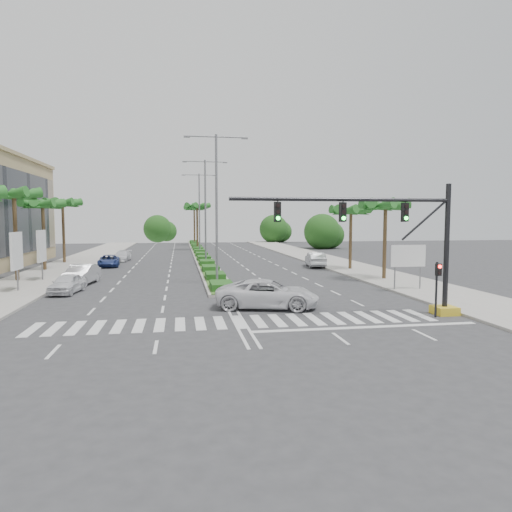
{
  "coord_description": "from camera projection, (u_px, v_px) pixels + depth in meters",
  "views": [
    {
      "loc": [
        -2.96,
        -22.9,
        5.29
      ],
      "look_at": [
        1.68,
        4.81,
        3.0
      ],
      "focal_mm": 32.0,
      "sensor_mm": 36.0,
      "label": 1
    }
  ],
  "objects": [
    {
      "name": "palm_right_near",
      "position": [
        386.0,
        208.0,
        39.07
      ],
      "size": [
        4.57,
        4.68,
        7.05
      ],
      "color": "brown",
      "rests_on": "ground"
    },
    {
      "name": "car_parked_d",
      "position": [
        122.0,
        256.0,
        57.35
      ],
      "size": [
        2.21,
        4.57,
        1.28
      ],
      "primitive_type": "imported",
      "rotation": [
        0.0,
        0.0,
        -0.09
      ],
      "color": "silver",
      "rests_on": "ground"
    },
    {
      "name": "pedestrian_signal",
      "position": [
        437.0,
        280.0,
        24.34
      ],
      "size": [
        0.28,
        0.36,
        3.0
      ],
      "color": "black",
      "rests_on": "ground"
    },
    {
      "name": "ground",
      "position": [
        239.0,
        322.0,
        23.43
      ],
      "size": [
        160.0,
        160.0,
        0.0
      ],
      "primitive_type": "plane",
      "color": "#333335",
      "rests_on": "ground"
    },
    {
      "name": "footpath_right",
      "position": [
        364.0,
        271.0,
        45.58
      ],
      "size": [
        6.0,
        120.0,
        0.15
      ],
      "primitive_type": "cube",
      "color": "gray",
      "rests_on": "ground"
    },
    {
      "name": "streetlight_near",
      "position": [
        216.0,
        200.0,
        36.63
      ],
      "size": [
        5.1,
        0.25,
        12.0
      ],
      "color": "slate",
      "rests_on": "ground"
    },
    {
      "name": "palm_left_far",
      "position": [
        43.0,
        207.0,
        45.73
      ],
      "size": [
        4.57,
        4.68,
        7.35
      ],
      "color": "brown",
      "rests_on": "ground"
    },
    {
      "name": "median",
      "position": [
        200.0,
        254.0,
        67.65
      ],
      "size": [
        2.2,
        75.0,
        0.2
      ],
      "primitive_type": "cube",
      "color": "gray",
      "rests_on": "ground"
    },
    {
      "name": "billboard_far",
      "position": [
        41.0,
        247.0,
        38.49
      ],
      "size": [
        0.18,
        2.1,
        4.35
      ],
      "color": "slate",
      "rests_on": "ground"
    },
    {
      "name": "footpath_left",
      "position": [
        41.0,
        278.0,
        40.57
      ],
      "size": [
        6.0,
        120.0,
        0.15
      ],
      "primitive_type": "cube",
      "color": "gray",
      "rests_on": "ground"
    },
    {
      "name": "palm_left_end",
      "position": [
        63.0,
        205.0,
        53.57
      ],
      "size": [
        4.57,
        4.68,
        7.75
      ],
      "color": "brown",
      "rests_on": "ground"
    },
    {
      "name": "streetlight_far",
      "position": [
        199.0,
        209.0,
        68.09
      ],
      "size": [
        5.1,
        0.25,
        12.0
      ],
      "color": "slate",
      "rests_on": "ground"
    },
    {
      "name": "palm_left_mid",
      "position": [
        14.0,
        197.0,
        37.82
      ],
      "size": [
        4.57,
        4.68,
        7.95
      ],
      "color": "brown",
      "rests_on": "ground"
    },
    {
      "name": "signal_gantry",
      "position": [
        409.0,
        253.0,
        24.67
      ],
      "size": [
        12.6,
        1.2,
        7.2
      ],
      "color": "gold",
      "rests_on": "ground"
    },
    {
      "name": "palm_median_a",
      "position": [
        197.0,
        208.0,
        76.9
      ],
      "size": [
        4.57,
        4.68,
        8.05
      ],
      "color": "brown",
      "rests_on": "ground"
    },
    {
      "name": "car_crossing",
      "position": [
        268.0,
        294.0,
        27.06
      ],
      "size": [
        6.6,
        4.22,
        1.69
      ],
      "primitive_type": "imported",
      "rotation": [
        0.0,
        0.0,
        1.32
      ],
      "color": "silver",
      "rests_on": "ground"
    },
    {
      "name": "billboard_near",
      "position": [
        16.0,
        252.0,
        32.59
      ],
      "size": [
        0.18,
        2.1,
        4.35
      ],
      "color": "slate",
      "rests_on": "ground"
    },
    {
      "name": "streetlight_mid",
      "position": [
        205.0,
        206.0,
        52.36
      ],
      "size": [
        5.1,
        0.25,
        12.0
      ],
      "color": "slate",
      "rests_on": "ground"
    },
    {
      "name": "car_parked_c",
      "position": [
        109.0,
        261.0,
        50.47
      ],
      "size": [
        2.55,
        4.85,
        1.3
      ],
      "primitive_type": "imported",
      "rotation": [
        0.0,
        0.0,
        0.09
      ],
      "color": "navy",
      "rests_on": "ground"
    },
    {
      "name": "direction_sign",
      "position": [
        408.0,
        258.0,
        33.31
      ],
      "size": [
        2.7,
        0.11,
        3.4
      ],
      "color": "slate",
      "rests_on": "ground"
    },
    {
      "name": "car_parked_a",
      "position": [
        67.0,
        284.0,
        32.4
      ],
      "size": [
        2.16,
        4.28,
        1.4
      ],
      "primitive_type": "imported",
      "rotation": [
        0.0,
        0.0,
        -0.13
      ],
      "color": "silver",
      "rests_on": "ground"
    },
    {
      "name": "palm_right_far",
      "position": [
        351.0,
        213.0,
        46.96
      ],
      "size": [
        4.57,
        4.68,
        6.75
      ],
      "color": "brown",
      "rests_on": "ground"
    },
    {
      "name": "car_parked_b",
      "position": [
        81.0,
        275.0,
        36.67
      ],
      "size": [
        2.38,
        5.13,
        1.63
      ],
      "primitive_type": "imported",
      "rotation": [
        0.0,
        0.0,
        -0.14
      ],
      "color": "silver",
      "rests_on": "ground"
    },
    {
      "name": "car_right",
      "position": [
        315.0,
        260.0,
        50.29
      ],
      "size": [
        2.39,
        5.14,
        1.63
      ],
      "primitive_type": "imported",
      "rotation": [
        0.0,
        0.0,
        3.0
      ],
      "color": "silver",
      "rests_on": "ground"
    },
    {
      "name": "palm_median_b",
      "position": [
        194.0,
        210.0,
        91.65
      ],
      "size": [
        4.57,
        4.68,
        8.05
      ],
      "color": "brown",
      "rests_on": "ground"
    },
    {
      "name": "median_grass",
      "position": [
        200.0,
        253.0,
        67.64
      ],
      "size": [
        1.8,
        75.0,
        0.04
      ],
      "primitive_type": "cube",
      "color": "#385D1F",
      "rests_on": "median"
    }
  ]
}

